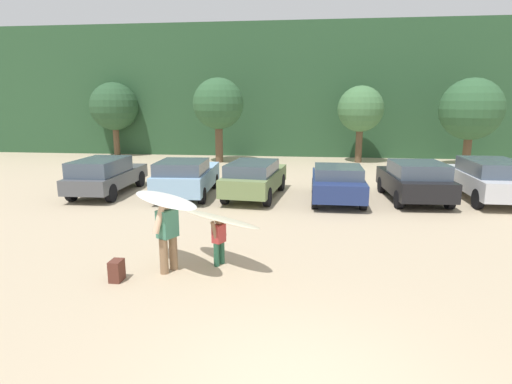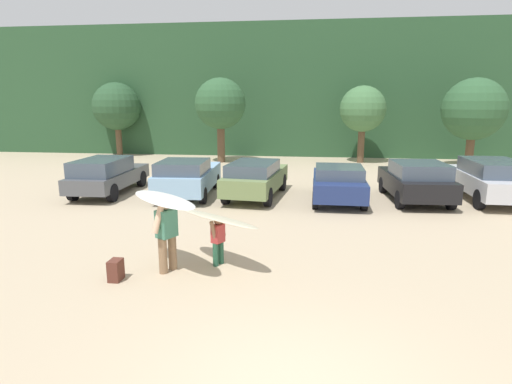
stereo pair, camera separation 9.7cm
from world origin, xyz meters
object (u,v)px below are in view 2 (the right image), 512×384
object	(u,v)px
parked_car_sky_blue	(188,176)
parked_car_silver	(491,179)
person_child	(218,238)
backpack_dropped	(116,270)
person_adult	(167,231)
parked_car_dark_gray	(107,175)
surfboard_white	(163,199)
parked_car_black	(416,180)
parked_car_navy	(338,182)
parked_car_olive_green	(256,178)
surfboard_cream	(218,218)

from	to	relation	value
parked_car_sky_blue	parked_car_silver	distance (m)	11.56
person_child	backpack_dropped	xyz separation A→B (m)	(-1.95, -1.13, -0.42)
parked_car_silver	person_adult	bearing A→B (deg)	129.77
parked_car_dark_gray	parked_car_sky_blue	world-z (taller)	parked_car_sky_blue
person_child	surfboard_white	size ratio (longest dim) A/B	0.53
parked_car_black	surfboard_white	bearing A→B (deg)	134.48
parked_car_navy	parked_car_silver	world-z (taller)	parked_car_silver
parked_car_olive_green	backpack_dropped	xyz separation A→B (m)	(-1.89, -8.16, -0.56)
parked_car_sky_blue	surfboard_white	world-z (taller)	surfboard_white
parked_car_black	surfboard_cream	distance (m)	9.37
parked_car_black	person_adult	size ratio (longest dim) A/B	2.51
parked_car_black	backpack_dropped	world-z (taller)	parked_car_black
parked_car_silver	person_adult	distance (m)	12.73
person_adult	person_child	size ratio (longest dim) A/B	1.46
parked_car_olive_green	person_adult	size ratio (longest dim) A/B	2.74
parked_car_sky_blue	backpack_dropped	size ratio (longest dim) A/B	9.88
surfboard_cream	parked_car_sky_blue	bearing A→B (deg)	-32.43
surfboard_white	backpack_dropped	world-z (taller)	surfboard_white
parked_car_black	surfboard_white	distance (m)	10.49
parked_car_dark_gray	person_child	distance (m)	9.17
person_child	backpack_dropped	size ratio (longest dim) A/B	2.53
parked_car_olive_green	backpack_dropped	distance (m)	8.40
parked_car_olive_green	surfboard_white	distance (m)	7.69
parked_car_olive_green	surfboard_white	size ratio (longest dim) A/B	2.10
person_adult	parked_car_silver	bearing A→B (deg)	-113.37
parked_car_dark_gray	parked_car_silver	distance (m)	14.90
parked_car_olive_green	parked_car_navy	size ratio (longest dim) A/B	1.14
parked_car_dark_gray	backpack_dropped	bearing A→B (deg)	-154.00
surfboard_cream	parked_car_olive_green	bearing A→B (deg)	-53.41
surfboard_white	surfboard_cream	bearing A→B (deg)	-113.54
parked_car_navy	surfboard_white	size ratio (longest dim) A/B	1.85
parked_car_dark_gray	surfboard_cream	bearing A→B (deg)	-139.86
parked_car_silver	person_adult	world-z (taller)	person_adult
person_adult	person_child	xyz separation A→B (m)	(1.03, 0.50, -0.29)
parked_car_black	backpack_dropped	bearing A→B (deg)	133.13
parked_car_black	backpack_dropped	xyz separation A→B (m)	(-7.94, -8.30, -0.57)
surfboard_cream	backpack_dropped	xyz separation A→B (m)	(-1.98, -1.08, -0.90)
parked_car_olive_green	parked_car_sky_blue	bearing A→B (deg)	98.33
parked_car_sky_blue	parked_car_olive_green	xyz separation A→B (m)	(2.69, 0.09, 0.00)
parked_car_olive_green	parked_car_silver	size ratio (longest dim) A/B	1.00
parked_car_dark_gray	parked_car_olive_green	bearing A→B (deg)	-89.69
person_child	surfboard_white	world-z (taller)	surfboard_white
parked_car_sky_blue	parked_car_silver	world-z (taller)	parked_car_silver
person_child	surfboard_cream	world-z (taller)	surfboard_cream
parked_car_navy	parked_car_silver	bearing A→B (deg)	-81.12
parked_car_olive_green	surfboard_cream	xyz separation A→B (m)	(0.09, -7.08, 0.33)
surfboard_white	parked_car_sky_blue	bearing A→B (deg)	-35.43
parked_car_olive_green	person_child	distance (m)	7.03
parked_car_dark_gray	surfboard_cream	distance (m)	9.23
parked_car_dark_gray	parked_car_navy	bearing A→B (deg)	-91.91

